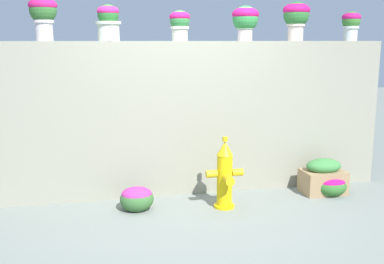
{
  "coord_description": "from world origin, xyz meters",
  "views": [
    {
      "loc": [
        -1.05,
        -4.54,
        1.86
      ],
      "look_at": [
        0.12,
        0.74,
        0.79
      ],
      "focal_mm": 43.46,
      "sensor_mm": 36.0,
      "label": 1
    }
  ],
  "objects_px": {
    "flower_bush_left": "(330,185)",
    "planter_box": "(323,177)",
    "potted_plant_5": "(296,16)",
    "potted_plant_3": "(180,23)",
    "potted_plant_2": "(108,20)",
    "flower_bush_right": "(137,198)",
    "potted_plant_1": "(43,12)",
    "potted_plant_6": "(351,23)",
    "fire_hydrant": "(225,176)",
    "potted_plant_4": "(245,19)"
  },
  "relations": [
    {
      "from": "flower_bush_left",
      "to": "planter_box",
      "type": "relative_size",
      "value": 0.78
    },
    {
      "from": "potted_plant_5",
      "to": "potted_plant_3",
      "type": "bearing_deg",
      "value": -178.55
    },
    {
      "from": "potted_plant_3",
      "to": "potted_plant_2",
      "type": "bearing_deg",
      "value": -178.91
    },
    {
      "from": "flower_bush_right",
      "to": "flower_bush_left",
      "type": "bearing_deg",
      "value": 0.28
    },
    {
      "from": "potted_plant_1",
      "to": "potted_plant_2",
      "type": "distance_m",
      "value": 0.71
    },
    {
      "from": "potted_plant_1",
      "to": "flower_bush_left",
      "type": "xyz_separation_m",
      "value": [
        3.29,
        -0.56,
        -2.04
      ]
    },
    {
      "from": "flower_bush_right",
      "to": "potted_plant_3",
      "type": "bearing_deg",
      "value": 41.27
    },
    {
      "from": "potted_plant_2",
      "to": "potted_plant_6",
      "type": "xyz_separation_m",
      "value": [
        3.04,
        0.01,
        -0.0
      ]
    },
    {
      "from": "planter_box",
      "to": "flower_bush_right",
      "type": "bearing_deg",
      "value": -177.57
    },
    {
      "from": "fire_hydrant",
      "to": "planter_box",
      "type": "xyz_separation_m",
      "value": [
        1.34,
        0.23,
        -0.16
      ]
    },
    {
      "from": "potted_plant_3",
      "to": "potted_plant_5",
      "type": "relative_size",
      "value": 0.74
    },
    {
      "from": "potted_plant_1",
      "to": "potted_plant_2",
      "type": "xyz_separation_m",
      "value": [
        0.7,
        -0.06,
        -0.09
      ]
    },
    {
      "from": "flower_bush_right",
      "to": "potted_plant_1",
      "type": "bearing_deg",
      "value": 148.41
    },
    {
      "from": "fire_hydrant",
      "to": "potted_plant_6",
      "type": "bearing_deg",
      "value": 19.7
    },
    {
      "from": "potted_plant_4",
      "to": "potted_plant_6",
      "type": "distance_m",
      "value": 1.41
    },
    {
      "from": "planter_box",
      "to": "potted_plant_6",
      "type": "bearing_deg",
      "value": 40.35
    },
    {
      "from": "potted_plant_4",
      "to": "planter_box",
      "type": "xyz_separation_m",
      "value": [
        0.91,
        -0.44,
        -1.91
      ]
    },
    {
      "from": "potted_plant_1",
      "to": "planter_box",
      "type": "bearing_deg",
      "value": -8.3
    },
    {
      "from": "flower_bush_left",
      "to": "potted_plant_5",
      "type": "bearing_deg",
      "value": 117.5
    },
    {
      "from": "potted_plant_3",
      "to": "potted_plant_6",
      "type": "height_order",
      "value": "potted_plant_6"
    },
    {
      "from": "potted_plant_6",
      "to": "potted_plant_3",
      "type": "bearing_deg",
      "value": 179.96
    },
    {
      "from": "potted_plant_1",
      "to": "potted_plant_3",
      "type": "relative_size",
      "value": 1.38
    },
    {
      "from": "potted_plant_1",
      "to": "flower_bush_right",
      "type": "height_order",
      "value": "potted_plant_1"
    },
    {
      "from": "potted_plant_1",
      "to": "potted_plant_5",
      "type": "distance_m",
      "value": 3.01
    },
    {
      "from": "potted_plant_4",
      "to": "fire_hydrant",
      "type": "xyz_separation_m",
      "value": [
        -0.43,
        -0.67,
        -1.74
      ]
    },
    {
      "from": "potted_plant_6",
      "to": "flower_bush_left",
      "type": "height_order",
      "value": "potted_plant_6"
    },
    {
      "from": "potted_plant_2",
      "to": "potted_plant_5",
      "type": "distance_m",
      "value": 2.3
    },
    {
      "from": "potted_plant_4",
      "to": "flower_bush_right",
      "type": "height_order",
      "value": "potted_plant_4"
    },
    {
      "from": "potted_plant_2",
      "to": "potted_plant_4",
      "type": "bearing_deg",
      "value": 0.82
    },
    {
      "from": "potted_plant_1",
      "to": "planter_box",
      "type": "xyz_separation_m",
      "value": [
        3.24,
        -0.47,
        -1.96
      ]
    },
    {
      "from": "potted_plant_3",
      "to": "flower_bush_right",
      "type": "distance_m",
      "value": 2.08
    },
    {
      "from": "potted_plant_6",
      "to": "flower_bush_right",
      "type": "relative_size",
      "value": 0.98
    },
    {
      "from": "potted_plant_2",
      "to": "flower_bush_left",
      "type": "height_order",
      "value": "potted_plant_2"
    },
    {
      "from": "potted_plant_6",
      "to": "potted_plant_4",
      "type": "bearing_deg",
      "value": 179.63
    },
    {
      "from": "fire_hydrant",
      "to": "potted_plant_1",
      "type": "bearing_deg",
      "value": 159.69
    },
    {
      "from": "potted_plant_2",
      "to": "flower_bush_right",
      "type": "height_order",
      "value": "potted_plant_2"
    },
    {
      "from": "fire_hydrant",
      "to": "flower_bush_left",
      "type": "distance_m",
      "value": 1.42
    },
    {
      "from": "potted_plant_6",
      "to": "flower_bush_right",
      "type": "distance_m",
      "value": 3.46
    },
    {
      "from": "potted_plant_5",
      "to": "potted_plant_2",
      "type": "bearing_deg",
      "value": -178.68
    },
    {
      "from": "potted_plant_4",
      "to": "potted_plant_5",
      "type": "height_order",
      "value": "potted_plant_5"
    },
    {
      "from": "planter_box",
      "to": "fire_hydrant",
      "type": "bearing_deg",
      "value": -170.15
    },
    {
      "from": "potted_plant_2",
      "to": "potted_plant_5",
      "type": "height_order",
      "value": "potted_plant_5"
    },
    {
      "from": "fire_hydrant",
      "to": "planter_box",
      "type": "height_order",
      "value": "fire_hydrant"
    },
    {
      "from": "potted_plant_4",
      "to": "fire_hydrant",
      "type": "bearing_deg",
      "value": -122.82
    },
    {
      "from": "potted_plant_4",
      "to": "flower_bush_right",
      "type": "relative_size",
      "value": 1.11
    },
    {
      "from": "potted_plant_1",
      "to": "potted_plant_6",
      "type": "height_order",
      "value": "potted_plant_1"
    },
    {
      "from": "potted_plant_6",
      "to": "planter_box",
      "type": "distance_m",
      "value": 1.99
    },
    {
      "from": "potted_plant_3",
      "to": "flower_bush_right",
      "type": "relative_size",
      "value": 0.94
    },
    {
      "from": "flower_bush_left",
      "to": "potted_plant_4",
      "type": "bearing_deg",
      "value": 151.45
    },
    {
      "from": "potted_plant_2",
      "to": "flower_bush_right",
      "type": "relative_size",
      "value": 1.08
    }
  ]
}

